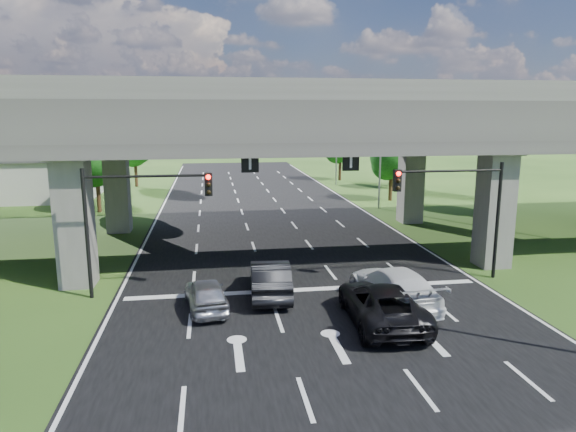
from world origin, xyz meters
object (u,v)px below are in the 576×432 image
object	(u,v)px
signal_left	(135,208)
car_trailing	(382,303)
signal_right	(459,199)
streetlight_beyond	(333,136)
car_dark	(270,278)
car_white	(393,287)
streetlight_far	(376,143)
car_silver	(206,294)

from	to	relation	value
signal_left	car_trailing	bearing A→B (deg)	-25.35
car_trailing	signal_right	bearing A→B (deg)	-136.17
signal_right	streetlight_beyond	distance (m)	36.17
streetlight_beyond	signal_left	bearing A→B (deg)	-116.43
car_dark	car_white	size ratio (longest dim) A/B	0.87
signal_right	car_trailing	bearing A→B (deg)	-139.06
signal_right	car_dark	distance (m)	10.23
car_dark	car_white	distance (m)	5.63
car_dark	car_trailing	world-z (taller)	car_dark
signal_left	streetlight_far	xyz separation A→B (m)	(17.92, 20.06, 1.66)
signal_right	car_trailing	xyz separation A→B (m)	(-5.53, -4.80, -3.34)
streetlight_far	car_white	size ratio (longest dim) A/B	1.71
signal_right	streetlight_far	distance (m)	20.25
signal_left	car_silver	size ratio (longest dim) A/B	1.49
signal_right	car_dark	xyz separation A→B (m)	(-9.62, -0.94, -3.32)
signal_right	car_silver	distance (m)	13.23
streetlight_beyond	car_white	xyz separation A→B (m)	(-6.66, -39.05, -4.97)
streetlight_far	streetlight_beyond	distance (m)	16.00
car_white	car_dark	bearing A→B (deg)	-27.47
streetlight_far	car_dark	size ratio (longest dim) A/B	1.97
streetlight_far	car_silver	bearing A→B (deg)	-123.58
car_silver	car_dark	bearing A→B (deg)	-163.29
car_white	signal_right	bearing A→B (deg)	-151.74
signal_right	streetlight_beyond	size ratio (longest dim) A/B	0.60
streetlight_far	streetlight_beyond	xyz separation A→B (m)	(0.00, 16.00, 0.00)
signal_right	signal_left	distance (m)	15.65
streetlight_far	car_white	world-z (taller)	streetlight_far
streetlight_far	car_silver	distance (m)	27.30
signal_right	car_silver	world-z (taller)	signal_right
streetlight_beyond	signal_right	bearing A→B (deg)	-93.61
car_white	car_trailing	distance (m)	2.13
signal_right	car_silver	xyz separation A→B (m)	(-12.56, -2.28, -3.47)
car_dark	car_white	world-z (taller)	car_white
signal_left	car_trailing	xyz separation A→B (m)	(10.12, -4.80, -3.34)
streetlight_far	streetlight_beyond	world-z (taller)	same
car_silver	car_dark	xyz separation A→B (m)	(2.94, 1.34, 0.15)
car_dark	streetlight_far	bearing A→B (deg)	-115.79
car_silver	car_white	distance (m)	8.21
signal_right	car_white	size ratio (longest dim) A/B	1.03
signal_right	car_dark	size ratio (longest dim) A/B	1.18
car_white	car_trailing	world-z (taller)	car_white
streetlight_far	car_trailing	distance (m)	26.52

